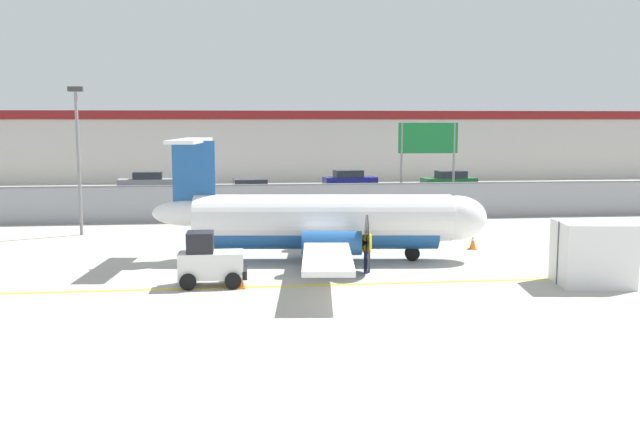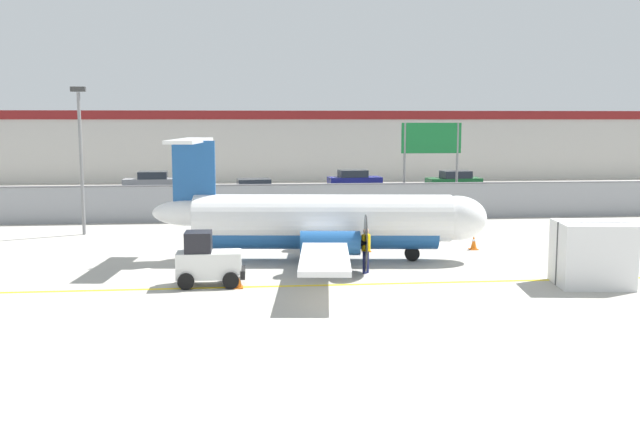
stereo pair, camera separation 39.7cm
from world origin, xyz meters
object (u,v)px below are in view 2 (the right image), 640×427
object	(u,v)px
apron_light_pole	(81,148)
traffic_cone_near_right	(238,279)
ground_crew_worker	(366,248)
parked_car_2	(354,180)
commuter_airplane	(328,222)
traffic_cone_near_left	(367,244)
highway_sign	(431,146)
traffic_cone_far_left	(474,243)
parked_car_1	(256,191)
parked_car_0	(152,182)
baggage_tug	(208,261)
parked_car_3	(454,181)
cargo_container	(592,254)

from	to	relation	value
apron_light_pole	traffic_cone_near_right	bearing A→B (deg)	-57.51
ground_crew_worker	traffic_cone_near_right	bearing A→B (deg)	-125.46
traffic_cone_near_right	parked_car_2	xyz separation A→B (m)	(8.81, 32.33, 0.58)
commuter_airplane	traffic_cone_near_left	world-z (taller)	commuter_airplane
traffic_cone_near_right	highway_sign	world-z (taller)	highway_sign
apron_light_pole	traffic_cone_far_left	bearing A→B (deg)	-18.43
parked_car_1	highway_sign	bearing A→B (deg)	-39.61
commuter_airplane	parked_car_1	world-z (taller)	commuter_airplane
parked_car_0	parked_car_2	world-z (taller)	same
commuter_airplane	baggage_tug	distance (m)	6.08
ground_crew_worker	commuter_airplane	bearing A→B (deg)	146.92
ground_crew_worker	parked_car_1	xyz separation A→B (m)	(-3.84, 22.59, -0.06)
traffic_cone_far_left	parked_car_3	size ratio (longest dim) A/B	0.15
traffic_cone_far_left	cargo_container	bearing A→B (deg)	-74.97
traffic_cone_near_right	parked_car_3	bearing A→B (deg)	61.65
traffic_cone_near_right	traffic_cone_far_left	bearing A→B (deg)	31.23
cargo_container	highway_sign	xyz separation A→B (m)	(-0.91, 18.48, 3.04)
traffic_cone_near_right	parked_car_2	size ratio (longest dim) A/B	0.15
traffic_cone_far_left	parked_car_0	bearing A→B (deg)	123.66
ground_crew_worker	apron_light_pole	distance (m)	16.55
parked_car_1	parked_car_2	distance (m)	11.16
parked_car_2	apron_light_pole	bearing A→B (deg)	-134.82
traffic_cone_near_right	apron_light_pole	distance (m)	15.02
cargo_container	traffic_cone_near_right	world-z (taller)	cargo_container
traffic_cone_near_left	parked_car_3	size ratio (longest dim) A/B	0.15
parked_car_0	parked_car_2	xyz separation A→B (m)	(15.90, 0.09, 0.00)
traffic_cone_near_left	apron_light_pole	world-z (taller)	apron_light_pole
traffic_cone_near_left	traffic_cone_far_left	distance (m)	4.77
commuter_airplane	parked_car_0	size ratio (longest dim) A/B	3.76
commuter_airplane	cargo_container	size ratio (longest dim) A/B	6.09
apron_light_pole	traffic_cone_near_left	bearing A→B (deg)	-24.35
parked_car_0	traffic_cone_near_right	bearing A→B (deg)	99.69
traffic_cone_far_left	highway_sign	size ratio (longest dim) A/B	0.12
baggage_tug	traffic_cone_far_left	size ratio (longest dim) A/B	3.66
commuter_airplane	parked_car_3	xyz separation A→B (m)	(12.90, 26.18, -0.71)
parked_car_1	apron_light_pole	size ratio (longest dim) A/B	0.60
commuter_airplane	parked_car_3	bearing A→B (deg)	70.00
traffic_cone_near_left	ground_crew_worker	bearing A→B (deg)	-99.90
parked_car_0	parked_car_3	bearing A→B (deg)	173.25
traffic_cone_far_left	parked_car_2	world-z (taller)	parked_car_2
baggage_tug	highway_sign	bearing A→B (deg)	54.95
parked_car_1	parked_car_2	world-z (taller)	same
traffic_cone_near_left	traffic_cone_near_right	world-z (taller)	same
baggage_tug	traffic_cone_near_right	bearing A→B (deg)	-25.80
traffic_cone_near_right	commuter_airplane	bearing A→B (deg)	50.74
traffic_cone_near_left	highway_sign	size ratio (longest dim) A/B	0.12
parked_car_2	highway_sign	xyz separation A→B (m)	(2.41, -14.67, 3.24)
baggage_tug	parked_car_3	bearing A→B (deg)	60.27
traffic_cone_near_right	parked_car_3	world-z (taller)	parked_car_3
parked_car_1	commuter_airplane	bearing A→B (deg)	-88.48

